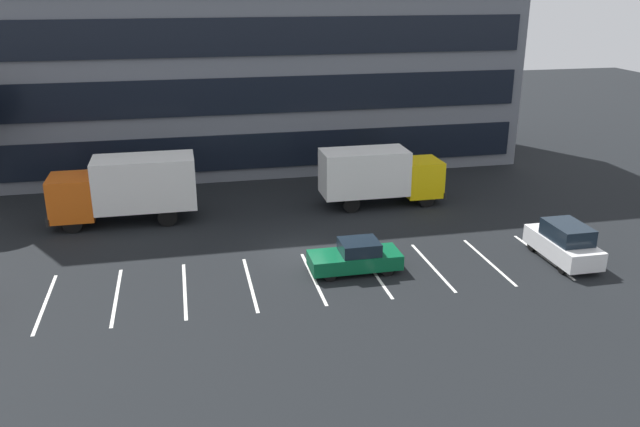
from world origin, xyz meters
name	(u,v)px	position (x,y,z in m)	size (l,w,h in m)	color
ground_plane	(301,252)	(0.00, 0.00, 0.00)	(120.00, 120.00, 0.00)	black
office_building	(252,33)	(0.00, 17.95, 9.00)	(35.86, 11.12, 18.00)	slate
lot_markings	(313,278)	(0.00, -3.01, 0.00)	(22.54, 5.40, 0.01)	silver
box_truck_yellow	(379,174)	(5.77, 6.02, 1.87)	(7.16, 2.37, 3.32)	yellow
box_truck_orange	(127,187)	(-8.34, 6.08, 2.01)	(7.72, 2.56, 3.58)	#D85914
sedan_forest	(356,257)	(2.01, -2.72, 0.69)	(4.11, 1.72, 1.47)	#0C5933
suv_white	(564,243)	(11.82, -3.64, 0.91)	(1.76, 4.16, 1.88)	white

